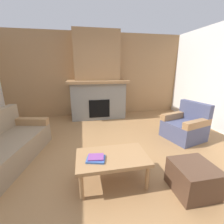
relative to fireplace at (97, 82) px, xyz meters
name	(u,v)px	position (x,y,z in m)	size (l,w,h in m)	color
ground	(114,161)	(0.00, -2.62, -1.16)	(9.00, 9.00, 0.00)	olive
wall_back_wood_panel	(96,76)	(0.00, 0.38, 0.19)	(6.00, 0.12, 2.70)	#997047
fireplace	(97,82)	(0.00, 0.00, 0.00)	(1.90, 0.82, 2.70)	gray
couch	(1,148)	(-1.92, -2.28, -0.88)	(1.21, 1.94, 0.85)	#847056
armchair	(185,126)	(1.84, -2.02, -0.87)	(0.93, 0.93, 0.85)	#474C6B
coffee_table	(112,159)	(-0.12, -3.10, -0.79)	(1.00, 0.60, 0.43)	#997047
ottoman	(193,178)	(0.91, -3.48, -0.96)	(0.52, 0.52, 0.40)	#4C3323
book_stack_near_edge	(96,158)	(-0.36, -3.15, -0.71)	(0.28, 0.24, 0.04)	#335699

